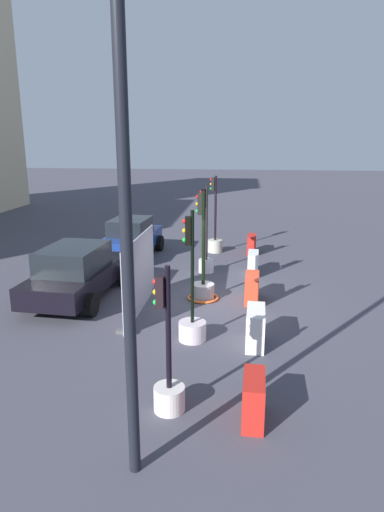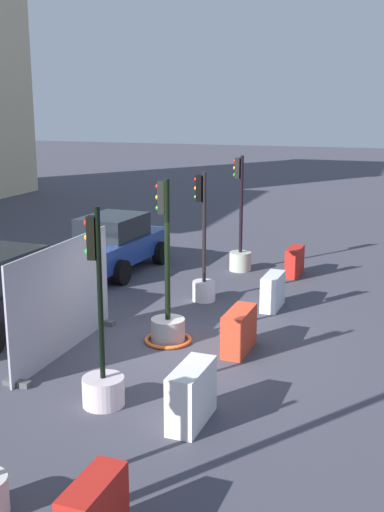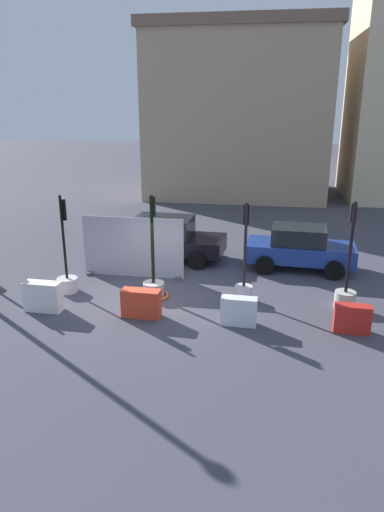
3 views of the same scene
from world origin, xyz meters
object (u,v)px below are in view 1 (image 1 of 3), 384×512
Objects in this scene: traffic_light_1 at (192,319)px; construction_barrier_3 at (253,263)px; traffic_light_4 at (215,238)px; traffic_light_0 at (168,382)px; traffic_light_2 at (203,284)px; construction_barrier_0 at (254,399)px; construction_barrier_2 at (252,288)px; construction_barrier_1 at (255,327)px; traffic_light_3 at (206,255)px; car_blue_estate at (131,238)px; construction_barrier_4 at (252,244)px; street_lamp_post at (125,199)px; car_black_sedan at (76,272)px.

construction_barrier_3 is (5.82, -1.55, -0.15)m from traffic_light_1.
traffic_light_0 is at bearing -179.85° from traffic_light_4.
traffic_light_4 reaches higher than traffic_light_0.
traffic_light_2 is at bearing -179.32° from traffic_light_4.
construction_barrier_0 is 6.09m from construction_barrier_2.
traffic_light_1 is 2.85× the size of construction_barrier_1.
traffic_light_3 is 3.37m from construction_barrier_2.
construction_barrier_2 is 0.28× the size of car_blue_estate.
construction_barrier_2 is (-0.01, -1.51, -0.06)m from traffic_light_2.
traffic_light_2 is 3.27m from construction_barrier_3.
traffic_light_3 is 2.77× the size of construction_barrier_2.
construction_barrier_2 reaches higher than construction_barrier_3.
traffic_light_3 is 3.26× the size of construction_barrier_4.
traffic_light_0 is 11.98m from traffic_light_4.
construction_barrier_0 is 12.07m from construction_barrier_4.
construction_barrier_4 is (12.07, -0.03, -0.02)m from construction_barrier_0.
traffic_light_3 reaches higher than construction_barrier_1.
traffic_light_0 is 3.01m from traffic_light_1.
construction_barrier_1 is at bearing -163.59° from traffic_light_3.
construction_barrier_1 is at bearing -93.57° from traffic_light_1.
construction_barrier_1 is 5.92m from construction_barrier_3.
traffic_light_1 is 5.86m from traffic_light_3.
traffic_light_1 is 8.52m from car_blue_estate.
traffic_light_2 is (2.95, 0.02, -0.07)m from traffic_light_1.
street_lamp_post reaches higher than traffic_light_0.
traffic_light_1 is 0.98× the size of traffic_light_4.
traffic_light_0 is at bearing 169.66° from construction_barrier_3.
traffic_light_1 reaches higher than car_blue_estate.
car_blue_estate is at bearing 14.70° from street_lamp_post.
construction_barrier_1 is at bearing -22.45° from street_lamp_post.
traffic_light_2 is 8.38m from street_lamp_post.
construction_barrier_4 is (-0.04, -1.61, -0.22)m from traffic_light_4.
car_blue_estate is 0.57× the size of street_lamp_post.
car_black_sedan is (-0.41, 3.92, 0.36)m from traffic_light_2.
traffic_light_1 is at bearing 153.15° from construction_barrier_2.
construction_barrier_3 is 3.11m from construction_barrier_4.
car_blue_estate is (4.79, 3.52, 0.34)m from traffic_light_2.
traffic_light_4 is at bearing 7.42° from construction_barrier_0.
car_black_sedan is at bearing 120.81° from construction_barrier_3.
construction_barrier_1 is (-5.96, -1.75, -0.20)m from traffic_light_3.
traffic_light_1 is 0.80× the size of car_blue_estate.
car_blue_estate is (7.75, 3.54, 0.26)m from traffic_light_1.
traffic_light_3 is 3.25× the size of construction_barrier_0.
construction_barrier_0 is 0.24× the size of car_blue_estate.
traffic_light_2 reaches higher than traffic_light_1.
construction_barrier_0 is (-9.00, -1.68, -0.24)m from traffic_light_3.
traffic_light_3 is at bearing 16.41° from construction_barrier_1.
traffic_light_4 is (3.11, -0.11, -0.03)m from traffic_light_3.
construction_barrier_4 is 5.21m from car_blue_estate.
car_black_sedan is at bearing 94.23° from construction_barrier_2.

